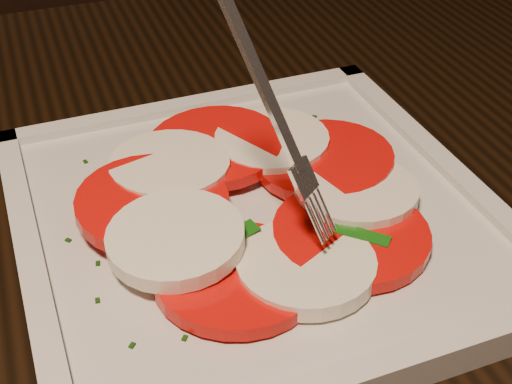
# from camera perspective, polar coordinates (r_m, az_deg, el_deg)

# --- Properties ---
(table) EXTENTS (1.25, 0.87, 0.75)m
(table) POSITION_cam_1_polar(r_m,az_deg,el_deg) (0.52, -5.82, -12.04)
(table) COLOR black
(table) RESTS_ON ground
(chair) EXTENTS (0.45, 0.45, 0.93)m
(chair) POSITION_cam_1_polar(r_m,az_deg,el_deg) (1.11, -17.44, 7.84)
(chair) COLOR black
(chair) RESTS_ON ground
(plate) EXTENTS (0.30, 0.30, 0.01)m
(plate) POSITION_cam_1_polar(r_m,az_deg,el_deg) (0.45, 0.00, -2.29)
(plate) COLOR silver
(plate) RESTS_ON table
(caprese_salad) EXTENTS (0.22, 0.22, 0.03)m
(caprese_salad) POSITION_cam_1_polar(r_m,az_deg,el_deg) (0.44, -0.01, -0.54)
(caprese_salad) COLOR #EA0506
(caprese_salad) RESTS_ON plate
(fork) EXTENTS (0.07, 0.08, 0.14)m
(fork) POSITION_cam_1_polar(r_m,az_deg,el_deg) (0.37, 0.23, 6.76)
(fork) COLOR white
(fork) RESTS_ON caprese_salad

